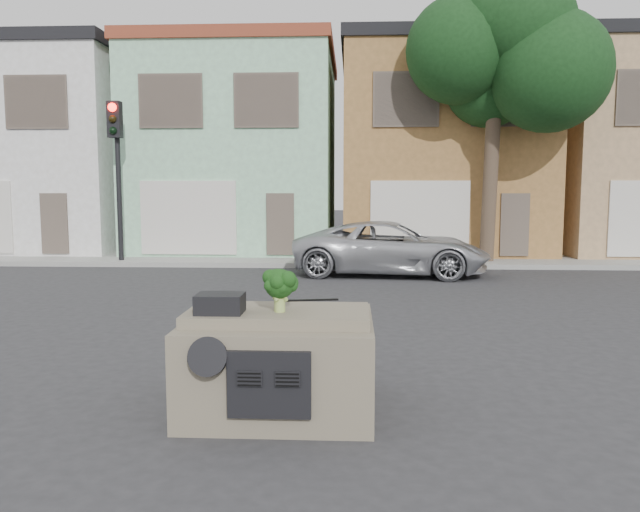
{
  "coord_description": "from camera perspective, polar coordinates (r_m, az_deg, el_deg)",
  "views": [
    {
      "loc": [
        0.77,
        -9.63,
        2.4
      ],
      "look_at": [
        0.26,
        0.5,
        1.3
      ],
      "focal_mm": 35.0,
      "sensor_mm": 36.0,
      "label": 1
    }
  ],
  "objects": [
    {
      "name": "instrument_hump",
      "position": [
        6.53,
        -9.12,
        -4.3
      ],
      "size": [
        0.48,
        0.38,
        0.2
      ],
      "primitive_type": "cube",
      "color": "black",
      "rests_on": "car_dashboard"
    },
    {
      "name": "townhouse_beige",
      "position": [
        26.44,
        27.16,
        8.5
      ],
      "size": [
        7.2,
        8.2,
        7.55
      ],
      "primitive_type": "cube",
      "color": "tan",
      "rests_on": "ground"
    },
    {
      "name": "broccoli",
      "position": [
        6.51,
        -3.72,
        -3.11
      ],
      "size": [
        0.5,
        0.5,
        0.46
      ],
      "primitive_type": "cube",
      "rotation": [
        0.0,
        0.0,
        1.99
      ],
      "color": "#13340F",
      "rests_on": "car_dashboard"
    },
    {
      "name": "car_dashboard",
      "position": [
        6.92,
        -3.65,
        -9.24
      ],
      "size": [
        2.0,
        1.8,
        1.12
      ],
      "primitive_type": "cube",
      "color": "#726855",
      "rests_on": "ground"
    },
    {
      "name": "silver_pickup",
      "position": [
        17.55,
        6.49,
        -1.71
      ],
      "size": [
        5.61,
        3.03,
        1.5
      ],
      "primitive_type": "imported",
      "rotation": [
        0.0,
        0.0,
        1.47
      ],
      "color": "#B5B7BD",
      "rests_on": "ground"
    },
    {
      "name": "townhouse_tan",
      "position": [
        24.38,
        10.65,
        9.32
      ],
      "size": [
        7.2,
        8.2,
        7.55
      ],
      "primitive_type": "cube",
      "color": "olive",
      "rests_on": "ground"
    },
    {
      "name": "sidewalk",
      "position": [
        20.28,
        0.7,
        -0.39
      ],
      "size": [
        40.0,
        3.0,
        0.15
      ],
      "primitive_type": "cube",
      "color": "gray",
      "rests_on": "ground"
    },
    {
      "name": "townhouse_white",
      "position": [
        26.88,
        -23.35,
        8.62
      ],
      "size": [
        7.2,
        8.2,
        7.55
      ],
      "primitive_type": "cube",
      "color": "white",
      "rests_on": "ground"
    },
    {
      "name": "ground_plane",
      "position": [
        9.96,
        -1.65,
        -7.76
      ],
      "size": [
        120.0,
        120.0,
        0.0
      ],
      "primitive_type": "plane",
      "color": "#303033",
      "rests_on": "ground"
    },
    {
      "name": "wiper_arm",
      "position": [
        7.14,
        -1.1,
        -4.05
      ],
      "size": [
        0.69,
        0.15,
        0.02
      ],
      "primitive_type": "cube",
      "rotation": [
        0.0,
        0.0,
        0.17
      ],
      "color": "black",
      "rests_on": "car_dashboard"
    },
    {
      "name": "townhouse_mint",
      "position": [
        24.54,
        -7.22,
        9.36
      ],
      "size": [
        7.2,
        8.2,
        7.55
      ],
      "primitive_type": "cube",
      "color": "#9CD5AC",
      "rests_on": "ground"
    },
    {
      "name": "tree_near",
      "position": [
        19.97,
        15.42,
        11.29
      ],
      "size": [
        4.4,
        4.0,
        8.5
      ],
      "primitive_type": "cube",
      "color": "#143615",
      "rests_on": "ground"
    },
    {
      "name": "traffic_signal",
      "position": [
        20.47,
        -18.02,
        6.31
      ],
      "size": [
        0.4,
        0.4,
        5.1
      ],
      "primitive_type": "cube",
      "color": "black",
      "rests_on": "ground"
    }
  ]
}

